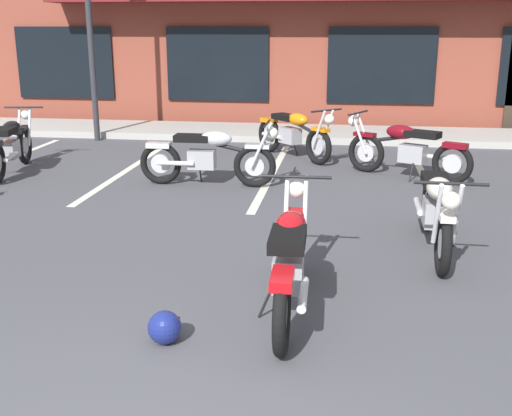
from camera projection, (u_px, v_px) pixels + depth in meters
ground_plane at (226, 261)px, 6.54m from camera, size 80.00×80.00×0.00m
sidewalk_kerb at (292, 133)px, 13.81m from camera, size 22.00×1.80×0.14m
brick_storefront_building at (307, 43)px, 17.36m from camera, size 18.93×6.88×3.69m
painted_stall_lines at (272, 173)px, 10.40m from camera, size 9.86×4.80×0.01m
motorcycle_foreground_classic at (290, 259)px, 5.28m from camera, size 0.66×2.11×0.98m
motorcycle_red_sportbike at (407, 149)px, 9.96m from camera, size 1.93×1.25×0.98m
motorcycle_silver_naked at (11, 145)px, 10.32m from camera, size 0.82×2.09×0.98m
motorcycle_blue_standard at (209, 155)px, 9.46m from camera, size 2.11×0.66×0.98m
motorcycle_green_cafe_racer at (294, 133)px, 11.44m from camera, size 1.62×1.69×0.98m
motorcycle_orange_scrambler at (436, 209)px, 6.70m from camera, size 0.66×2.11×0.98m
helmet_on_pavement at (165, 327)px, 4.81m from camera, size 0.26×0.26×0.26m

